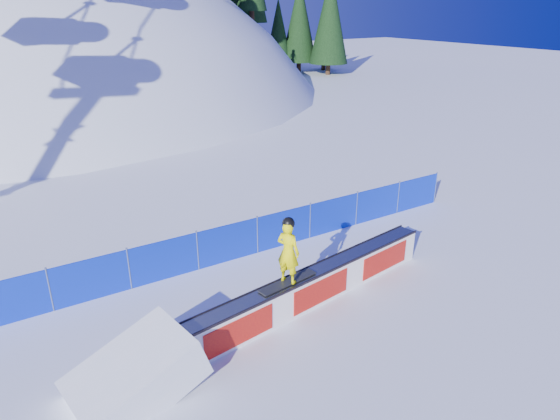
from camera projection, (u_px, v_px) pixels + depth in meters
ground at (241, 369)px, 10.70m from camera, size 160.00×160.00×0.00m
snow_hill at (50, 273)px, 50.38m from camera, size 64.00×64.00×64.00m
safety_fence at (165, 260)px, 13.97m from camera, size 22.05×0.05×1.30m
rail_box at (314, 287)px, 12.91m from camera, size 7.96×1.71×0.96m
snow_ramp at (138, 391)px, 10.10m from camera, size 2.83×2.00×1.64m
snowboarder at (288, 251)px, 11.85m from camera, size 1.68×0.70×1.73m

